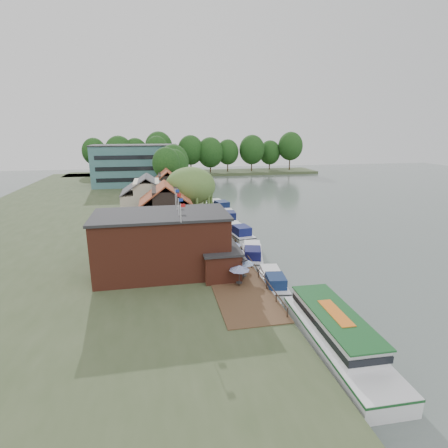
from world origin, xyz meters
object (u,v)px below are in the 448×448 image
hotel_block (136,165)px  cruiser_3 (228,216)px  cottage_a (166,210)px  umbrella_2 (233,256)px  cruiser_4 (219,205)px  umbrella_4 (221,241)px  pub (179,242)px  cottage_c (167,190)px  cruiser_1 (252,252)px  cruiser_0 (273,279)px  swan (279,303)px  umbrella_5 (221,237)px  willow (191,197)px  cruiser_2 (237,230)px  umbrella_3 (232,250)px  umbrella_0 (239,276)px  tour_boat (338,334)px  cottage_b (147,199)px  umbrella_1 (244,269)px

hotel_block → cruiser_3: hotel_block is taller
cottage_a → hotel_block: bearing=97.1°
umbrella_2 → cruiser_4: 34.79m
umbrella_2 → umbrella_4: same height
pub → cottage_c: bearing=90.0°
hotel_block → cruiser_1: (18.24, -66.79, -5.98)m
cruiser_0 → cruiser_4: bearing=96.0°
pub → swan: 13.72m
cruiser_4 → umbrella_5: bearing=-109.3°
cottage_a → umbrella_2: 16.80m
hotel_block → willow: hotel_block is taller
willow → cruiser_2: 10.07m
umbrella_3 → cruiser_4: umbrella_3 is taller
umbrella_0 → tour_boat: (5.41, -11.46, -0.68)m
cruiser_4 → cruiser_0: bearing=-101.0°
umbrella_3 → cruiser_1: (3.20, 1.60, -1.12)m
cruiser_1 → cottage_b: bearing=139.1°
willow → cruiser_1: bearing=-66.9°
cruiser_3 → tour_boat: bearing=-86.6°
cottage_a → willow: 6.80m
cruiser_3 → umbrella_5: bearing=-101.9°
cruiser_0 → hotel_block: bearing=110.8°
willow → cruiser_3: 10.85m
umbrella_5 → tour_boat: (4.71, -25.87, -0.68)m
cruiser_3 → swan: size_ratio=22.63×
cottage_c → willow: bearing=-76.0°
cottage_c → umbrella_2: (6.68, -33.64, -2.96)m
umbrella_0 → cruiser_2: size_ratio=0.23×
cruiser_0 → cruiser_4: (0.90, 39.46, 0.28)m
umbrella_5 → cruiser_0: size_ratio=0.27×
cottage_a → tour_boat: 34.68m
willow → cruiser_2: willow is taller
cruiser_0 → cottage_c: bearing=112.0°
umbrella_3 → cruiser_2: (3.61, 12.34, -1.05)m
hotel_block → umbrella_1: bearing=-78.8°
cruiser_1 → cruiser_4: size_ratio=0.89×
cruiser_3 → cruiser_4: bearing=94.5°
umbrella_1 → hotel_block: bearing=101.2°
cruiser_2 → umbrella_4: bearing=-126.7°
cottage_b → cruiser_1: size_ratio=0.99×
cottage_b → umbrella_3: size_ratio=4.04×
cottage_c → umbrella_2: size_ratio=3.53×
umbrella_1 → umbrella_5: size_ratio=1.01×
umbrella_1 → cruiser_1: umbrella_1 is taller
willow → umbrella_1: 24.55m
cottage_b → cruiser_3: cottage_b is taller
cruiser_3 → tour_boat: 42.86m
cottage_a → umbrella_2: (7.68, -14.64, -2.96)m
umbrella_4 → umbrella_1: bearing=-87.0°
hotel_block → cottage_a: 56.47m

